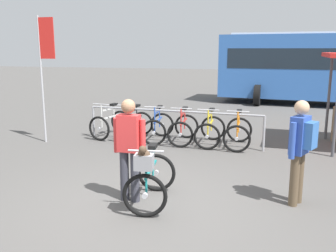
# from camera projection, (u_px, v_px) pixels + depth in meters

# --- Properties ---
(ground_plane) EXTENTS (80.00, 80.00, 0.00)m
(ground_plane) POSITION_uv_depth(u_px,v_px,m) (144.00, 203.00, 5.85)
(ground_plane) COLOR #514F4C
(bike_rack_rail) EXTENTS (4.60, 0.32, 0.88)m
(bike_rack_rail) POSITION_uv_depth(u_px,v_px,m) (172.00, 117.00, 9.40)
(bike_rack_rail) COLOR #99999E
(bike_rack_rail) RESTS_ON ground
(racked_bike_white) EXTENTS (0.86, 1.19, 0.97)m
(racked_bike_white) POSITION_uv_depth(u_px,v_px,m) (110.00, 124.00, 10.21)
(racked_bike_white) COLOR black
(racked_bike_white) RESTS_ON ground
(racked_bike_black) EXTENTS (0.80, 1.16, 0.97)m
(racked_bike_black) POSITION_uv_depth(u_px,v_px,m) (134.00, 125.00, 9.99)
(racked_bike_black) COLOR black
(racked_bike_black) RESTS_ON ground
(racked_bike_blue) EXTENTS (0.74, 1.16, 0.98)m
(racked_bike_blue) POSITION_uv_depth(u_px,v_px,m) (158.00, 127.00, 9.77)
(racked_bike_blue) COLOR black
(racked_bike_blue) RESTS_ON ground
(racked_bike_red) EXTENTS (0.73, 1.13, 0.97)m
(racked_bike_red) POSITION_uv_depth(u_px,v_px,m) (184.00, 129.00, 9.56)
(racked_bike_red) COLOR black
(racked_bike_red) RESTS_ON ground
(racked_bike_yellow) EXTENTS (0.67, 1.12, 0.98)m
(racked_bike_yellow) POSITION_uv_depth(u_px,v_px,m) (210.00, 131.00, 9.34)
(racked_bike_yellow) COLOR black
(racked_bike_yellow) RESTS_ON ground
(racked_bike_orange) EXTENTS (0.68, 1.10, 0.97)m
(racked_bike_orange) POSITION_uv_depth(u_px,v_px,m) (238.00, 133.00, 9.12)
(racked_bike_orange) COLOR black
(racked_bike_orange) RESTS_ON ground
(featured_bicycle) EXTENTS (0.80, 1.24, 1.09)m
(featured_bicycle) POSITION_uv_depth(u_px,v_px,m) (149.00, 176.00, 5.64)
(featured_bicycle) COLOR black
(featured_bicycle) RESTS_ON ground
(person_with_featured_bike) EXTENTS (0.53, 0.22, 1.64)m
(person_with_featured_bike) POSITION_uv_depth(u_px,v_px,m) (129.00, 146.00, 5.77)
(person_with_featured_bike) COLOR #383842
(person_with_featured_bike) RESTS_ON ground
(pedestrian_with_backpack) EXTENTS (0.43, 0.49, 1.64)m
(pedestrian_with_backpack) POSITION_uv_depth(u_px,v_px,m) (300.00, 146.00, 5.63)
(pedestrian_with_backpack) COLOR brown
(pedestrian_with_backpack) RESTS_ON ground
(banner_flag) EXTENTS (0.45, 0.05, 3.20)m
(banner_flag) POSITION_uv_depth(u_px,v_px,m) (45.00, 55.00, 9.24)
(banner_flag) COLOR #B2B2B7
(banner_flag) RESTS_ON ground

